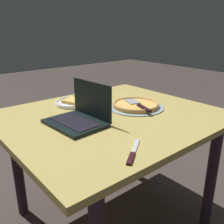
# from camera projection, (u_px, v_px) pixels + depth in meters

# --- Properties ---
(ground_plane) EXTENTS (12.00, 12.00, 0.00)m
(ground_plane) POSITION_uv_depth(u_px,v_px,m) (111.00, 217.00, 1.69)
(ground_plane) COLOR #423733
(dining_table) EXTENTS (1.21, 1.05, 0.75)m
(dining_table) POSITION_uv_depth(u_px,v_px,m) (111.00, 130.00, 1.48)
(dining_table) COLOR tan
(dining_table) RESTS_ON ground_plane
(laptop) EXTENTS (0.25, 0.32, 0.21)m
(laptop) POSITION_uv_depth(u_px,v_px,m) (80.00, 116.00, 1.30)
(laptop) COLOR black
(laptop) RESTS_ON dining_table
(pizza_plate) EXTENTS (0.25, 0.25, 0.04)m
(pizza_plate) POSITION_uv_depth(u_px,v_px,m) (74.00, 102.00, 1.63)
(pizza_plate) COLOR white
(pizza_plate) RESTS_ON dining_table
(pizza_tray) EXTENTS (0.35, 0.35, 0.03)m
(pizza_tray) POSITION_uv_depth(u_px,v_px,m) (136.00, 105.00, 1.56)
(pizza_tray) COLOR #92A4AB
(pizza_tray) RESTS_ON dining_table
(table_knife) EXTENTS (0.19, 0.14, 0.01)m
(table_knife) POSITION_uv_depth(u_px,v_px,m) (133.00, 154.00, 0.99)
(table_knife) COLOR silver
(table_knife) RESTS_ON dining_table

